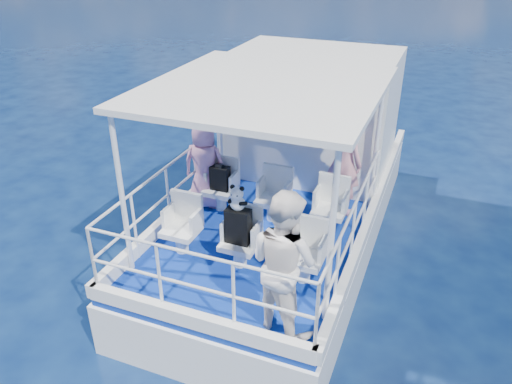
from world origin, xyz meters
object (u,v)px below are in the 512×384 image
at_px(passenger_stbd_aft, 284,262).
at_px(panda, 237,198).
at_px(passenger_port_fwd, 205,165).
at_px(backpack_center, 238,226).

height_order(passenger_stbd_aft, panda, passenger_stbd_aft).
bearing_deg(panda, passenger_port_fwd, 130.89).
relative_size(passenger_port_fwd, backpack_center, 2.97).
xyz_separation_m(passenger_port_fwd, passenger_stbd_aft, (2.09, -2.21, 0.14)).
distance_m(backpack_center, panda, 0.42).
height_order(backpack_center, panda, panda).
bearing_deg(backpack_center, passenger_port_fwd, 130.97).
relative_size(passenger_port_fwd, panda, 4.26).
xyz_separation_m(passenger_port_fwd, backpack_center, (1.17, -1.35, -0.11)).
height_order(passenger_port_fwd, panda, passenger_port_fwd).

